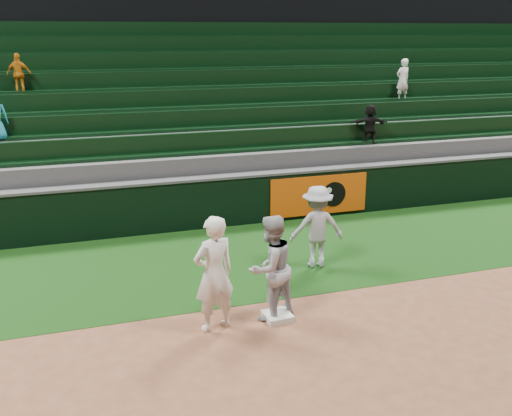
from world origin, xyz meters
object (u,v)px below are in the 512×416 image
Objects in this scene: base_coach at (317,227)px; first_baseman at (214,274)px; first_base at (277,316)px; baserunner at (271,268)px.

first_baseman is at bearing 45.07° from base_coach.
first_baseman is at bearing 179.56° from first_base.
first_base is 1.39m from first_baseman.
base_coach is (2.55, 1.85, -0.11)m from first_baseman.
first_base is 0.85m from baserunner.
base_coach is (1.59, 1.76, -0.05)m from baserunner.
first_base is 2.52m from base_coach.
base_coach is at bearing -157.04° from baserunner.
first_baseman reaches higher than first_base.
base_coach is at bearing -160.26° from first_baseman.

